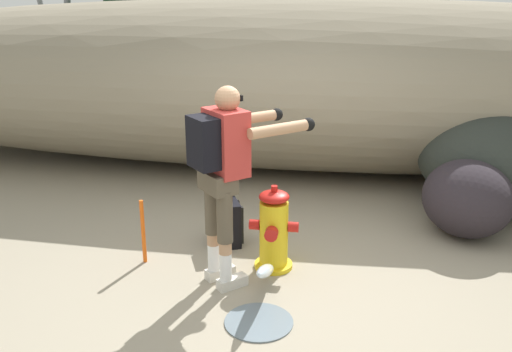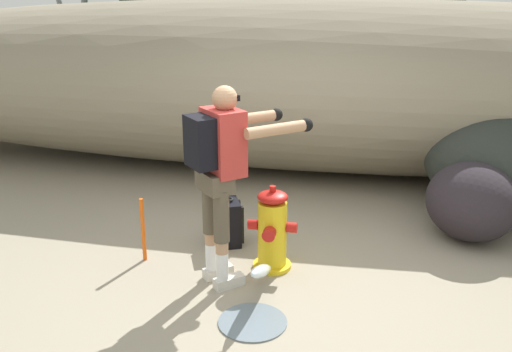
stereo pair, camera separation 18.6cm
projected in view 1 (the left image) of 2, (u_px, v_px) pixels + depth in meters
ground_plane at (264, 286)px, 4.74m from camera, size 56.00×56.00×0.04m
dirt_embankment at (300, 84)px, 7.60m from camera, size 17.18×3.20×2.24m
fire_hydrant at (274, 231)px, 4.91m from camera, size 0.43×0.39×0.77m
hydrant_water_jet at (264, 285)px, 4.37m from camera, size 0.52×0.99×0.45m
utility_worker at (226, 162)px, 4.43m from camera, size 0.98×0.94×1.67m
spare_backpack at (227, 223)px, 5.41m from camera, size 0.35×0.35×0.47m
boulder_large at (491, 156)px, 6.30m from camera, size 1.84×1.98×1.13m
boulder_mid at (467, 198)px, 5.57m from camera, size 1.11×1.16×0.77m
survey_stake at (143, 232)px, 5.02m from camera, size 0.04×0.04×0.60m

